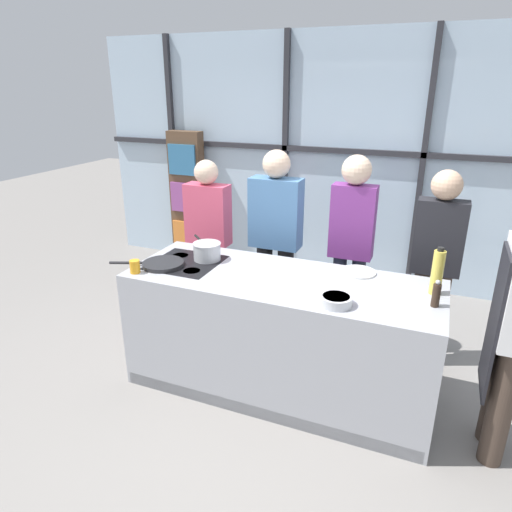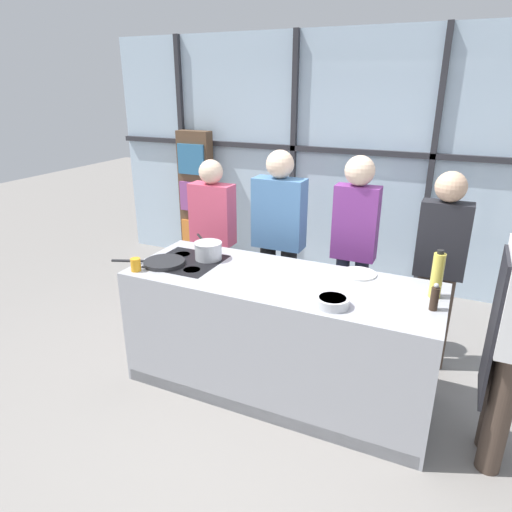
{
  "view_description": "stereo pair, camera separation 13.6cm",
  "coord_description": "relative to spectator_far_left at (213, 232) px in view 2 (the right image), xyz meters",
  "views": [
    {
      "loc": [
        0.98,
        -2.86,
        2.25
      ],
      "look_at": [
        -0.24,
        0.1,
        1.03
      ],
      "focal_mm": 32.0,
      "sensor_mm": 36.0,
      "label": 1
    },
    {
      "loc": [
        1.1,
        -2.81,
        2.25
      ],
      "look_at": [
        -0.24,
        0.1,
        1.03
      ],
      "focal_mm": 32.0,
      "sensor_mm": 36.0,
      "label": 2
    }
  ],
  "objects": [
    {
      "name": "back_window_wall",
      "position": [
        1.02,
        1.52,
        0.5
      ],
      "size": [
        6.4,
        0.1,
        2.8
      ],
      "color": "silver",
      "rests_on": "ground_plane"
    },
    {
      "name": "mixing_bowl",
      "position": [
        1.48,
        -1.08,
        0.05
      ],
      "size": [
        0.21,
        0.21,
        0.06
      ],
      "color": "silver",
      "rests_on": "demo_island"
    },
    {
      "name": "saucepan",
      "position": [
        0.35,
        -0.68,
        0.09
      ],
      "size": [
        0.34,
        0.32,
        0.14
      ],
      "color": "silver",
      "rests_on": "demo_island"
    },
    {
      "name": "spectator_center_right",
      "position": [
        1.36,
        0.0,
        0.11
      ],
      "size": [
        0.36,
        0.24,
        1.72
      ],
      "rotation": [
        0.0,
        0.0,
        3.14
      ],
      "color": "#232838",
      "rests_on": "ground_plane"
    },
    {
      "name": "spectator_center_left",
      "position": [
        0.68,
        0.0,
        0.07
      ],
      "size": [
        0.46,
        0.24,
        1.72
      ],
      "rotation": [
        0.0,
        0.0,
        3.14
      ],
      "color": "black",
      "rests_on": "ground_plane"
    },
    {
      "name": "white_plate",
      "position": [
        1.52,
        -0.5,
        0.03
      ],
      "size": [
        0.26,
        0.26,
        0.01
      ],
      "primitive_type": "cylinder",
      "color": "white",
      "rests_on": "demo_island"
    },
    {
      "name": "juice_glass_near",
      "position": [
        -0.01,
        -1.13,
        0.07
      ],
      "size": [
        0.07,
        0.07,
        0.1
      ],
      "primitive_type": "cylinder",
      "color": "orange",
      "rests_on": "demo_island"
    },
    {
      "name": "spectator_far_right",
      "position": [
        2.04,
        0.0,
        0.05
      ],
      "size": [
        0.37,
        0.23,
        1.65
      ],
      "rotation": [
        0.0,
        0.0,
        3.14
      ],
      "color": "#47382D",
      "rests_on": "ground_plane"
    },
    {
      "name": "frying_pan",
      "position": [
        0.09,
        -0.93,
        0.04
      ],
      "size": [
        0.55,
        0.32,
        0.03
      ],
      "color": "#232326",
      "rests_on": "demo_island"
    },
    {
      "name": "oil_bottle",
      "position": [
        2.05,
        -0.66,
        0.18
      ],
      "size": [
        0.08,
        0.08,
        0.33
      ],
      "color": "#E0CC4C",
      "rests_on": "demo_island"
    },
    {
      "name": "demo_island",
      "position": [
        1.02,
        -0.81,
        -0.44
      ],
      "size": [
        2.27,
        0.84,
        0.93
      ],
      "color": "#A8AAB2",
      "rests_on": "ground_plane"
    },
    {
      "name": "ground_plane",
      "position": [
        1.02,
        -0.81,
        -0.91
      ],
      "size": [
        18.0,
        18.0,
        0.0
      ],
      "primitive_type": "plane",
      "color": "gray"
    },
    {
      "name": "bookshelf",
      "position": [
        -1.02,
        1.34,
        -0.06
      ],
      "size": [
        0.44,
        0.19,
        1.7
      ],
      "color": "brown",
      "rests_on": "ground_plane"
    },
    {
      "name": "spectator_far_left",
      "position": [
        0.0,
        0.0,
        0.0
      ],
      "size": [
        0.42,
        0.22,
        1.6
      ],
      "rotation": [
        0.0,
        0.0,
        3.14
      ],
      "color": "#47382D",
      "rests_on": "ground_plane"
    },
    {
      "name": "pepper_grinder",
      "position": [
        2.06,
        -0.86,
        0.1
      ],
      "size": [
        0.05,
        0.05,
        0.18
      ],
      "color": "#332319",
      "rests_on": "demo_island"
    }
  ]
}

